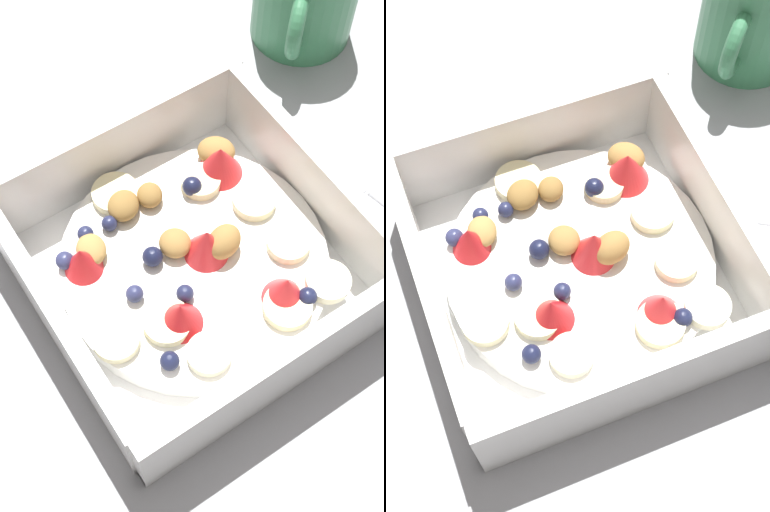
% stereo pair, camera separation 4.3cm
% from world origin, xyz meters
% --- Properties ---
extents(ground_plane, '(2.40, 2.40, 0.00)m').
position_xyz_m(ground_plane, '(0.00, 0.00, 0.00)').
color(ground_plane, '#9E9EA3').
extents(fruit_bowl, '(0.19, 0.19, 0.07)m').
position_xyz_m(fruit_bowl, '(0.00, 0.01, 0.02)').
color(fruit_bowl, white).
rests_on(fruit_bowl, ground).
extents(spoon, '(0.05, 0.17, 0.01)m').
position_xyz_m(spoon, '(-0.14, 0.03, 0.00)').
color(spoon, silver).
rests_on(spoon, ground).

